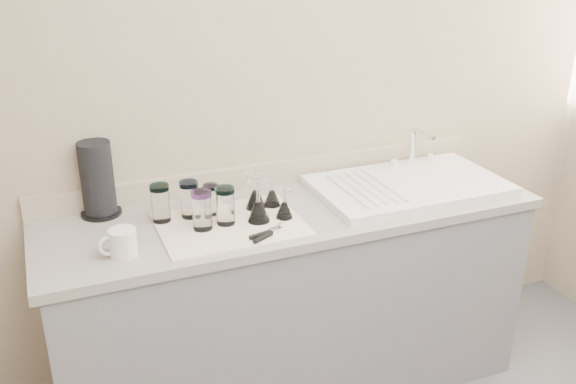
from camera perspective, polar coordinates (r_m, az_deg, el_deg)
name	(u,v)px	position (r m, az deg, el deg)	size (l,w,h in m)	color
room_envelope	(510,144)	(1.44, 19.12, 4.03)	(3.54, 3.50, 2.52)	#535358
counter_unit	(292,302)	(2.85, 0.38, -9.72)	(2.06, 0.62, 0.90)	slate
sink_unit	(408,185)	(2.87, 10.62, 0.64)	(0.82, 0.50, 0.22)	white
dish_towel	(230,225)	(2.50, -5.14, -2.90)	(0.55, 0.42, 0.01)	white
tumbler_teal	(160,203)	(2.53, -11.27, -0.95)	(0.08, 0.08, 0.15)	white
tumbler_cyan	(189,199)	(2.55, -8.75, -0.62)	(0.07, 0.07, 0.15)	white
tumbler_purple	(211,199)	(2.56, -6.87, -0.65)	(0.06, 0.06, 0.12)	white
tumbler_blue	(202,210)	(2.44, -7.66, -1.58)	(0.08, 0.08, 0.15)	white
tumbler_lavender	(225,205)	(2.47, -5.59, -1.20)	(0.08, 0.08, 0.15)	white
goblet_back_left	(256,196)	(2.61, -2.90, -0.40)	(0.08, 0.08, 0.15)	white
goblet_back_right	(272,196)	(2.63, -1.43, -0.32)	(0.07, 0.07, 0.13)	white
goblet_front_left	(258,208)	(2.49, -2.64, -1.45)	(0.09, 0.09, 0.16)	white
goblet_front_right	(284,208)	(2.52, -0.33, -1.41)	(0.07, 0.07, 0.12)	white
can_opener	(267,234)	(2.39, -1.84, -3.72)	(0.15, 0.09, 0.02)	silver
white_mug	(122,243)	(2.33, -14.53, -4.40)	(0.14, 0.11, 0.10)	silver
paper_towel_roll	(97,180)	(2.64, -16.58, 1.04)	(0.16, 0.16, 0.30)	black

